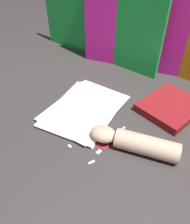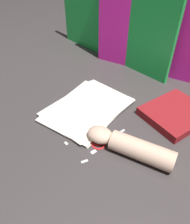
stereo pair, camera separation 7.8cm
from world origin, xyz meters
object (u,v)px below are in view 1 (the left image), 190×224
(book_closed, at_px, (170,107))
(hand_forearm, at_px, (135,142))
(paper_stack, at_px, (84,109))
(scissors, at_px, (106,139))

(book_closed, distance_m, hand_forearm, 0.27)
(paper_stack, distance_m, hand_forearm, 0.27)
(paper_stack, height_order, hand_forearm, hand_forearm)
(scissors, bearing_deg, hand_forearm, 5.81)
(paper_stack, height_order, scissors, paper_stack)
(paper_stack, xyz_separation_m, book_closed, (0.30, 0.18, 0.01))
(book_closed, xyz_separation_m, scissors, (-0.15, -0.27, -0.01))
(book_closed, height_order, scissors, book_closed)
(paper_stack, xyz_separation_m, scissors, (0.15, -0.10, -0.00))
(scissors, distance_m, hand_forearm, 0.10)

